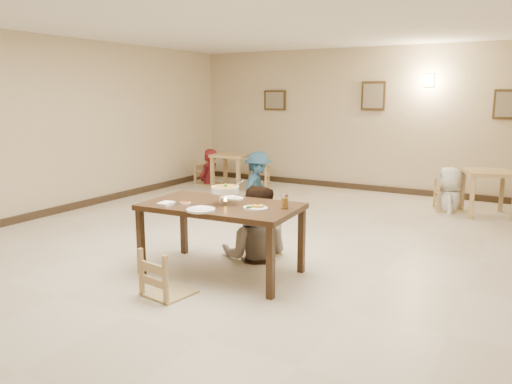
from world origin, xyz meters
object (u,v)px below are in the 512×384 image
Objects in this scene: curry_warmer at (225,190)px; chair_near at (168,250)px; bg_table_right at (489,179)px; main_table at (221,211)px; bg_diner_c at (452,167)px; main_diner at (256,185)px; bg_diner_a at (208,149)px; bg_chair_lr at (258,168)px; bg_diner_b at (258,152)px; bg_chair_rl at (450,182)px; drink_glass at (284,202)px; bg_chair_ll at (209,161)px; bg_table_left at (232,160)px; chair_far at (258,219)px.

chair_near is at bearing -101.88° from curry_warmer.
bg_table_right is (2.32, 4.57, -0.35)m from curry_warmer.
bg_diner_c is (1.74, 4.66, 0.05)m from main_table.
bg_diner_a is at bearing -68.15° from main_diner.
bg_diner_c is at bearing 70.68° from bg_chair_lr.
bg_diner_b is 1.06× the size of bg_diner_c.
bg_chair_rl is (-0.61, 0.06, -0.13)m from bg_table_right.
chair_near reaches higher than bg_table_right.
chair_near is at bearing -102.99° from main_table.
drink_glass reaches higher than bg_chair_lr.
curry_warmer is at bearing 69.99° from main_diner.
bg_chair_rl is at bearing 77.15° from drink_glass.
bg_chair_ll is (-5.83, 0.09, -0.10)m from bg_table_right.
bg_table_left is at bearing 117.64° from main_table.
bg_diner_b is at bearing 122.56° from drink_glass.
bg_chair_ll reaches higher than bg_chair_rl.
curry_warmer is 0.34× the size of bg_chair_rl.
bg_table_right is 0.60× the size of bg_diner_b.
curry_warmer reaches higher than bg_chair_lr.
drink_glass is 0.10× the size of bg_diner_a.
bg_table_right is at bearing 88.36° from bg_diner_a.
chair_far is at bearing 89.85° from curry_warmer.
main_diner is 4.60m from bg_chair_lr.
bg_diner_b reaches higher than bg_table_right.
drink_glass is at bearing 8.72° from main_table.
bg_chair_ll reaches higher than bg_chair_lr.
bg_diner_c is at bearing -100.31° from chair_near.
bg_chair_rl reaches higher than drink_glass.
chair_near is at bearing 142.56° from bg_chair_rl.
bg_diner_a is at bearing -103.53° from bg_diner_c.
bg_chair_rl is (4.57, 0.00, -0.11)m from bg_table_left.
curry_warmer is at bearing 28.50° from main_table.
bg_table_left is (-3.54, 4.50, -0.28)m from drink_glass.
bg_table_left is 0.81× the size of bg_chair_rl.
main_table is at bearing -58.74° from bg_table_left.
bg_table_left is 0.66m from bg_chair_lr.
bg_diner_c is (5.21, -0.03, -0.04)m from bg_diner_a.
bg_chair_lr is at bearing 178.67° from bg_table_right.
main_table is 5.45m from bg_table_left.
curry_warmer is at bearing -136.58° from bg_chair_ll.
main_diner is (0.05, 0.70, 0.19)m from main_table.
bg_table_right is (2.36, 4.59, -0.10)m from main_table.
chair_far is at bearing -53.64° from bg_table_left.
bg_diner_a is at bearing 177.11° from bg_table_left.
bg_diner_b is at bearing -80.42° from main_diner.
drink_glass is at bearing 148.70° from bg_chair_rl.
bg_chair_lr is at bearing 89.84° from bg_diner_a.
drink_glass is 0.16× the size of bg_table_right.
main_table reaches higher than bg_table_right.
bg_chair_lr is (-2.23, 4.00, -0.45)m from main_diner.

